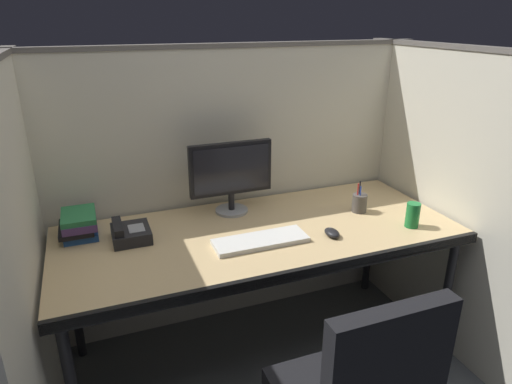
{
  "coord_description": "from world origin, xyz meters",
  "views": [
    {
      "loc": [
        -0.71,
        -1.51,
        1.7
      ],
      "look_at": [
        0.0,
        0.35,
        0.92
      ],
      "focal_mm": 31.65,
      "sensor_mm": 36.0,
      "label": 1
    }
  ],
  "objects_px": {
    "pen_cup": "(359,203)",
    "desk_phone": "(130,233)",
    "soda_can": "(413,215)",
    "monitor_center": "(231,173)",
    "computer_mouse": "(332,233)",
    "desk": "(261,241)",
    "keyboard_main": "(260,241)",
    "book_stack": "(79,225)"
  },
  "relations": [
    {
      "from": "monitor_center",
      "to": "keyboard_main",
      "type": "distance_m",
      "value": 0.43
    },
    {
      "from": "keyboard_main",
      "to": "computer_mouse",
      "type": "height_order",
      "value": "computer_mouse"
    },
    {
      "from": "monitor_center",
      "to": "pen_cup",
      "type": "xyz_separation_m",
      "value": [
        0.63,
        -0.24,
        -0.17
      ]
    },
    {
      "from": "desk",
      "to": "soda_can",
      "type": "height_order",
      "value": "soda_can"
    },
    {
      "from": "soda_can",
      "to": "pen_cup",
      "type": "height_order",
      "value": "pen_cup"
    },
    {
      "from": "desk",
      "to": "soda_can",
      "type": "bearing_deg",
      "value": -16.52
    },
    {
      "from": "desk",
      "to": "keyboard_main",
      "type": "height_order",
      "value": "keyboard_main"
    },
    {
      "from": "keyboard_main",
      "to": "book_stack",
      "type": "xyz_separation_m",
      "value": [
        -0.76,
        0.37,
        0.05
      ]
    },
    {
      "from": "monitor_center",
      "to": "pen_cup",
      "type": "relative_size",
      "value": 2.62
    },
    {
      "from": "desk",
      "to": "pen_cup",
      "type": "relative_size",
      "value": 11.58
    },
    {
      "from": "computer_mouse",
      "to": "soda_can",
      "type": "height_order",
      "value": "soda_can"
    },
    {
      "from": "computer_mouse",
      "to": "book_stack",
      "type": "relative_size",
      "value": 0.42
    },
    {
      "from": "desk",
      "to": "book_stack",
      "type": "xyz_separation_m",
      "value": [
        -0.8,
        0.26,
        0.11
      ]
    },
    {
      "from": "monitor_center",
      "to": "pen_cup",
      "type": "bearing_deg",
      "value": -20.61
    },
    {
      "from": "desk",
      "to": "book_stack",
      "type": "bearing_deg",
      "value": 162.07
    },
    {
      "from": "desk",
      "to": "keyboard_main",
      "type": "relative_size",
      "value": 4.42
    },
    {
      "from": "keyboard_main",
      "to": "book_stack",
      "type": "distance_m",
      "value": 0.85
    },
    {
      "from": "pen_cup",
      "to": "desk_phone",
      "type": "bearing_deg",
      "value": 175.04
    },
    {
      "from": "computer_mouse",
      "to": "monitor_center",
      "type": "bearing_deg",
      "value": 128.89
    },
    {
      "from": "desk",
      "to": "desk_phone",
      "type": "xyz_separation_m",
      "value": [
        -0.59,
        0.14,
        0.08
      ]
    },
    {
      "from": "keyboard_main",
      "to": "desk_phone",
      "type": "relative_size",
      "value": 2.26
    },
    {
      "from": "soda_can",
      "to": "monitor_center",
      "type": "bearing_deg",
      "value": 147.79
    },
    {
      "from": "book_stack",
      "to": "desk",
      "type": "bearing_deg",
      "value": -17.93
    },
    {
      "from": "keyboard_main",
      "to": "pen_cup",
      "type": "xyz_separation_m",
      "value": [
        0.61,
        0.14,
        0.04
      ]
    },
    {
      "from": "soda_can",
      "to": "desk_phone",
      "type": "bearing_deg",
      "value": 165.03
    },
    {
      "from": "monitor_center",
      "to": "soda_can",
      "type": "distance_m",
      "value": 0.92
    },
    {
      "from": "computer_mouse",
      "to": "desk_phone",
      "type": "xyz_separation_m",
      "value": [
        -0.88,
        0.3,
        0.02
      ]
    },
    {
      "from": "monitor_center",
      "to": "soda_can",
      "type": "relative_size",
      "value": 3.52
    },
    {
      "from": "computer_mouse",
      "to": "pen_cup",
      "type": "height_order",
      "value": "pen_cup"
    },
    {
      "from": "desk_phone",
      "to": "keyboard_main",
      "type": "bearing_deg",
      "value": -23.96
    },
    {
      "from": "desk_phone",
      "to": "book_stack",
      "type": "distance_m",
      "value": 0.25
    },
    {
      "from": "pen_cup",
      "to": "keyboard_main",
      "type": "bearing_deg",
      "value": -166.85
    },
    {
      "from": "desk",
      "to": "computer_mouse",
      "type": "distance_m",
      "value": 0.34
    },
    {
      "from": "desk",
      "to": "keyboard_main",
      "type": "distance_m",
      "value": 0.13
    },
    {
      "from": "desk",
      "to": "desk_phone",
      "type": "relative_size",
      "value": 10.0
    },
    {
      "from": "monitor_center",
      "to": "soda_can",
      "type": "xyz_separation_m",
      "value": [
        0.76,
        -0.48,
        -0.15
      ]
    },
    {
      "from": "computer_mouse",
      "to": "pen_cup",
      "type": "distance_m",
      "value": 0.34
    },
    {
      "from": "soda_can",
      "to": "pen_cup",
      "type": "bearing_deg",
      "value": 119.49
    },
    {
      "from": "soda_can",
      "to": "pen_cup",
      "type": "relative_size",
      "value": 0.74
    },
    {
      "from": "keyboard_main",
      "to": "soda_can",
      "type": "height_order",
      "value": "soda_can"
    },
    {
      "from": "keyboard_main",
      "to": "desk_phone",
      "type": "distance_m",
      "value": 0.6
    },
    {
      "from": "computer_mouse",
      "to": "book_stack",
      "type": "xyz_separation_m",
      "value": [
        -1.1,
        0.42,
        0.04
      ]
    }
  ]
}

